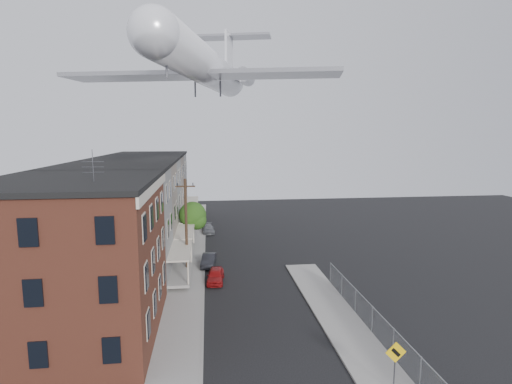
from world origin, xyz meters
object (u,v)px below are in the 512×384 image
utility_pole (186,225)px  car_far (208,229)px  warning_sign (395,359)px  street_tree (194,217)px  car_near (215,276)px  airplane (206,67)px  car_mid (209,260)px

utility_pole → car_far: utility_pole is taller
warning_sign → street_tree: street_tree is taller
car_near → warning_sign: bearing=-57.4°
utility_pole → street_tree: size_ratio=1.73×
street_tree → airplane: size_ratio=0.19×
car_mid → utility_pole: bearing=-127.8°
utility_pole → car_mid: utility_pole is taller
airplane → car_mid: bearing=110.5°
warning_sign → car_near: warning_sign is taller
street_tree → car_near: bearing=-79.6°
car_mid → car_far: size_ratio=0.97×
car_near → car_far: size_ratio=0.95×
airplane → utility_pole: bearing=-139.8°
car_mid → airplane: airplane is taller
car_far → car_mid: bearing=-93.4°
utility_pole → car_near: bearing=-43.4°
warning_sign → car_far: size_ratio=0.75×
warning_sign → airplane: bearing=113.6°
airplane → car_far: bearing=90.4°
car_near → airplane: bearing=101.7°
warning_sign → car_far: bearing=104.8°
airplane → street_tree: bearing=102.3°
car_far → street_tree: bearing=-109.4°
car_mid → car_far: 13.71m
utility_pole → car_near: 5.41m
street_tree → car_near: size_ratio=1.47×
car_far → utility_pole: bearing=-100.6°
utility_pole → airplane: (2.10, 1.78, 14.50)m
warning_sign → utility_pole: utility_pole is taller
warning_sign → car_mid: bearing=113.6°
utility_pole → car_mid: (2.00, 2.05, -4.08)m
car_mid → car_far: car_mid is taller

